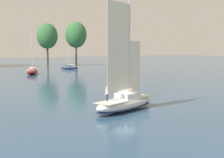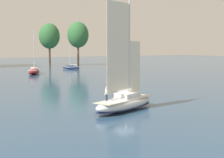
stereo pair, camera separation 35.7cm
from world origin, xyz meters
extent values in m
plane|color=#2D4C6B|center=(0.00, 0.00, 0.00)|extent=(400.00, 400.00, 0.00)
cylinder|color=#4C3828|center=(22.38, 89.88, 4.58)|extent=(0.73, 0.73, 9.16)
ellipsoid|color=#336B38|center=(22.38, 89.88, 11.93)|extent=(8.25, 8.25, 10.08)
cylinder|color=brown|center=(33.88, 87.71, 4.83)|extent=(0.77, 0.77, 9.66)
ellipsoid|color=#336B38|center=(33.88, 87.71, 12.58)|extent=(8.69, 8.69, 10.62)
ellipsoid|color=silver|center=(0.00, 0.00, 0.84)|extent=(10.23, 6.03, 1.68)
ellipsoid|color=#19234C|center=(0.00, 0.00, 0.38)|extent=(10.33, 6.09, 0.20)
cube|color=beige|center=(0.00, 0.00, 1.33)|extent=(8.96, 5.20, 0.06)
cube|color=silver|center=(0.46, 0.17, 1.71)|extent=(3.27, 2.78, 0.69)
cylinder|color=silver|center=(0.74, 0.27, 7.54)|extent=(0.20, 0.20, 12.35)
cylinder|color=silver|center=(-1.34, -0.50, 2.35)|extent=(4.23, 1.70, 0.17)
cube|color=silver|center=(-1.18, -0.44, 7.42)|extent=(3.85, 1.45, 10.13)
cube|color=silver|center=(1.85, 0.69, 4.76)|extent=(2.05, 0.78, 6.79)
cylinder|color=#232838|center=(-2.90, -0.72, 1.79)|extent=(0.26, 0.26, 0.85)
cylinder|color=silver|center=(-2.90, -0.72, 2.54)|extent=(0.44, 0.44, 0.65)
sphere|color=tan|center=(-2.90, -0.72, 2.98)|extent=(0.24, 0.24, 0.24)
ellipsoid|color=maroon|center=(5.54, 54.95, 0.74)|extent=(6.23, 8.84, 1.48)
ellipsoid|color=#19234C|center=(5.54, 54.95, 0.33)|extent=(6.29, 8.93, 0.18)
cube|color=silver|center=(5.54, 54.95, 1.18)|extent=(5.40, 7.73, 0.06)
cube|color=silver|center=(5.74, 55.33, 1.51)|extent=(2.65, 2.95, 0.61)
cylinder|color=silver|center=(5.87, 55.56, 6.65)|extent=(0.17, 0.17, 10.89)
cylinder|color=silver|center=(4.95, 53.83, 2.08)|extent=(1.96, 3.53, 0.15)
cylinder|color=white|center=(4.95, 53.83, 2.18)|extent=(1.86, 3.23, 0.24)
ellipsoid|color=navy|center=(22.26, 68.10, 0.51)|extent=(5.57, 5.21, 1.01)
ellipsoid|color=#19234C|center=(22.26, 68.10, 0.23)|extent=(5.62, 5.26, 0.12)
cube|color=#BCB7A8|center=(22.26, 68.10, 0.82)|extent=(4.86, 4.53, 0.06)
cube|color=#333D4C|center=(22.04, 68.30, 1.05)|extent=(2.02, 1.98, 0.42)
cylinder|color=silver|center=(21.91, 68.42, 4.57)|extent=(0.12, 0.12, 7.46)
cylinder|color=silver|center=(22.91, 67.53, 1.44)|extent=(2.07, 1.86, 0.10)
cylinder|color=white|center=(22.91, 67.53, 1.51)|extent=(1.91, 1.73, 0.16)
camera|label=1|loc=(-20.09, -30.26, 7.40)|focal=50.00mm
camera|label=2|loc=(-19.79, -30.45, 7.40)|focal=50.00mm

